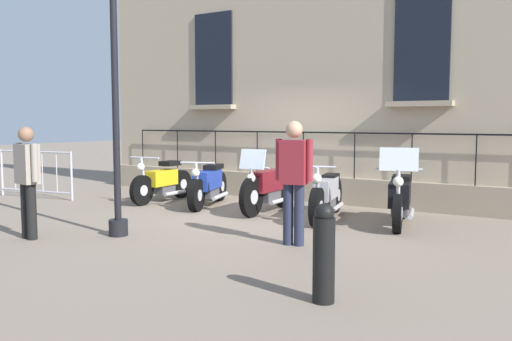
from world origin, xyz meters
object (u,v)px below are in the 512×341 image
object	(u,v)px
motorcycle_blue	(208,185)
crowd_barrier	(35,172)
motorcycle_yellow	(162,182)
pedestrian_walking	(28,176)
motorcycle_maroon	(268,187)
motorcycle_silver	(327,195)
bollard	(324,253)
motorcycle_black	(400,199)
pedestrian_standing	(294,175)
lamppost	(113,10)

from	to	relation	value
motorcycle_blue	crowd_barrier	size ratio (longest dim) A/B	0.95
motorcycle_yellow	pedestrian_walking	bearing A→B (deg)	12.35
motorcycle_maroon	pedestrian_walking	bearing A→B (deg)	-24.57
motorcycle_blue	motorcycle_silver	world-z (taller)	motorcycle_silver
motorcycle_yellow	bollard	bearing A→B (deg)	54.02
motorcycle_silver	bollard	distance (m)	4.42
motorcycle_yellow	motorcycle_blue	size ratio (longest dim) A/B	0.96
motorcycle_black	bollard	distance (m)	4.13
motorcycle_silver	pedestrian_standing	xyz separation A→B (m)	(2.08, 0.46, 0.55)
lamppost	bollard	size ratio (longest dim) A/B	5.35
motorcycle_yellow	pedestrian_standing	bearing A→B (deg)	63.46
pedestrian_walking	pedestrian_standing	bearing A→B (deg)	115.83
motorcycle_silver	pedestrian_walking	size ratio (longest dim) A/B	1.31
motorcycle_silver	crowd_barrier	size ratio (longest dim) A/B	1.01
motorcycle_yellow	motorcycle_black	size ratio (longest dim) A/B	1.02
pedestrian_walking	bollard	bearing A→B (deg)	86.54
crowd_barrier	bollard	distance (m)	8.88
lamppost	bollard	distance (m)	4.90
motorcycle_silver	pedestrian_standing	world-z (taller)	pedestrian_standing
motorcycle_silver	crowd_barrier	bearing A→B (deg)	-81.15
bollard	pedestrian_standing	size ratio (longest dim) A/B	0.55
crowd_barrier	pedestrian_walking	world-z (taller)	pedestrian_walking
motorcycle_black	bollard	bearing A→B (deg)	7.60
motorcycle_black	motorcycle_yellow	bearing A→B (deg)	-89.81
motorcycle_blue	pedestrian_standing	xyz separation A→B (m)	(2.17, 3.08, 0.55)
motorcycle_yellow	motorcycle_blue	xyz separation A→B (m)	(-0.04, 1.18, 0.00)
motorcycle_yellow	crowd_barrier	size ratio (longest dim) A/B	0.91
pedestrian_standing	pedestrian_walking	size ratio (longest dim) A/B	1.05
pedestrian_walking	lamppost	bearing A→B (deg)	131.73
lamppost	pedestrian_walking	bearing A→B (deg)	-48.27
motorcycle_black	motorcycle_maroon	bearing A→B (deg)	-90.33
lamppost	pedestrian_walking	distance (m)	2.68
motorcycle_maroon	motorcycle_black	distance (m)	2.49
motorcycle_maroon	pedestrian_walking	world-z (taller)	pedestrian_walking
motorcycle_blue	pedestrian_walking	size ratio (longest dim) A/B	1.23
motorcycle_blue	lamppost	bearing A→B (deg)	10.99
motorcycle_black	pedestrian_standing	xyz separation A→B (m)	(2.14, -0.81, 0.52)
motorcycle_silver	bollard	world-z (taller)	motorcycle_silver
motorcycle_black	crowd_barrier	bearing A→B (deg)	-82.12
motorcycle_silver	bollard	bearing A→B (deg)	24.23
motorcycle_black	bollard	world-z (taller)	motorcycle_black
motorcycle_blue	crowd_barrier	distance (m)	4.07
motorcycle_black	bollard	size ratio (longest dim) A/B	1.99
motorcycle_yellow	motorcycle_black	distance (m)	5.07
motorcycle_yellow	pedestrian_walking	world-z (taller)	pedestrian_walking
motorcycle_maroon	crowd_barrier	bearing A→B (deg)	-78.36
motorcycle_maroon	motorcycle_silver	xyz separation A→B (m)	(0.08, 1.22, -0.06)
motorcycle_yellow	motorcycle_blue	bearing A→B (deg)	92.12
lamppost	pedestrian_standing	bearing A→B (deg)	108.36
motorcycle_blue	motorcycle_silver	xyz separation A→B (m)	(0.09, 2.62, -0.01)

